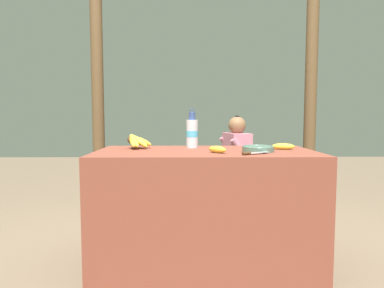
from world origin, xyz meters
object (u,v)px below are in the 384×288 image
(serving_bowl, at_px, (258,148))
(support_post_far, at_px, (310,106))
(banana_bunch_ripe, at_px, (136,140))
(seated_vendor, at_px, (232,158))
(knife, at_px, (252,153))
(support_post_near, at_px, (98,106))
(loose_banana_front, at_px, (217,149))
(loose_banana_side, at_px, (283,146))
(banana_bunch_green, at_px, (160,170))
(water_bottle, at_px, (192,133))
(wooden_bench, at_px, (205,182))

(serving_bowl, relative_size, support_post_far, 0.09)
(banana_bunch_ripe, distance_m, seated_vendor, 1.35)
(knife, relative_size, support_post_near, 0.08)
(loose_banana_front, height_order, seated_vendor, seated_vendor)
(serving_bowl, xyz_separation_m, loose_banana_side, (0.20, 0.12, 0.00))
(serving_bowl, distance_m, banana_bunch_green, 1.53)
(water_bottle, xyz_separation_m, loose_banana_front, (0.15, -0.35, -0.09))
(banana_bunch_green, bearing_deg, serving_bowl, -59.84)
(loose_banana_side, bearing_deg, knife, -132.68)
(banana_bunch_green, bearing_deg, support_post_far, 8.18)
(water_bottle, distance_m, support_post_far, 1.82)
(loose_banana_front, relative_size, banana_bunch_green, 0.55)
(banana_bunch_ripe, relative_size, seated_vendor, 0.28)
(wooden_bench, relative_size, support_post_far, 0.81)
(seated_vendor, height_order, banana_bunch_green, seated_vendor)
(serving_bowl, height_order, loose_banana_front, loose_banana_front)
(seated_vendor, distance_m, banana_bunch_green, 0.76)
(knife, distance_m, wooden_bench, 1.54)
(loose_banana_front, xyz_separation_m, seated_vendor, (0.27, 1.32, -0.22))
(banana_bunch_ripe, xyz_separation_m, wooden_bench, (0.55, 1.07, -0.51))
(wooden_bench, distance_m, banana_bunch_green, 0.49)
(loose_banana_front, bearing_deg, support_post_near, 125.95)
(knife, height_order, seated_vendor, seated_vendor)
(serving_bowl, relative_size, support_post_near, 0.09)
(wooden_bench, height_order, support_post_far, support_post_far)
(loose_banana_front, bearing_deg, banana_bunch_green, 109.20)
(serving_bowl, distance_m, support_post_near, 2.11)
(loose_banana_side, distance_m, knife, 0.40)
(loose_banana_front, bearing_deg, knife, -26.41)
(support_post_far, bearing_deg, wooden_bench, -168.57)
(seated_vendor, bearing_deg, serving_bowl, 76.77)
(serving_bowl, bearing_deg, support_post_near, 133.26)
(support_post_near, bearing_deg, support_post_far, 0.00)
(water_bottle, bearing_deg, seated_vendor, 66.39)
(serving_bowl, bearing_deg, banana_bunch_green, 120.16)
(wooden_bench, height_order, seated_vendor, seated_vendor)
(serving_bowl, xyz_separation_m, knife, (-0.07, -0.17, -0.01))
(support_post_near, bearing_deg, banana_bunch_green, -18.90)
(loose_banana_front, height_order, knife, loose_banana_front)
(water_bottle, height_order, support_post_near, support_post_near)
(serving_bowl, bearing_deg, banana_bunch_ripe, 165.69)
(seated_vendor, bearing_deg, loose_banana_front, 65.06)
(loose_banana_side, distance_m, support_post_near, 2.17)
(loose_banana_side, distance_m, seated_vendor, 1.16)
(water_bottle, distance_m, knife, 0.58)
(knife, xyz_separation_m, support_post_far, (0.95, 1.69, 0.33))
(water_bottle, relative_size, support_post_far, 0.13)
(wooden_bench, bearing_deg, loose_banana_side, -67.79)
(seated_vendor, bearing_deg, support_post_far, -175.97)
(support_post_near, xyz_separation_m, support_post_far, (2.31, 0.00, 0.00))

